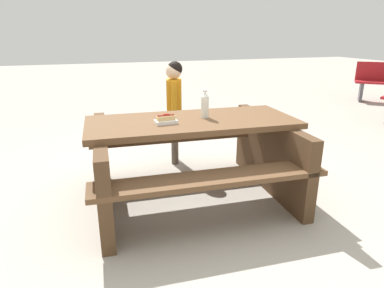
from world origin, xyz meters
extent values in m
plane|color=#ADA599|center=(0.00, 0.00, 0.00)|extent=(30.00, 30.00, 0.00)
cube|color=brown|center=(0.00, 0.00, 0.72)|extent=(1.85, 0.88, 0.05)
cube|color=brown|center=(0.04, 0.56, 0.43)|extent=(1.81, 0.40, 0.04)
cube|color=brown|center=(-0.04, -0.56, 0.43)|extent=(1.81, 0.40, 0.04)
cube|color=#4D3520|center=(0.78, -0.05, 0.35)|extent=(0.19, 1.40, 0.70)
cube|color=#4D3520|center=(-0.78, 0.05, 0.35)|extent=(0.19, 1.40, 0.70)
cylinder|color=silver|center=(-0.13, -0.03, 0.84)|extent=(0.07, 0.07, 0.19)
cone|color=silver|center=(-0.13, -0.03, 0.96)|extent=(0.06, 0.06, 0.04)
cylinder|color=silver|center=(-0.13, -0.03, 0.99)|extent=(0.04, 0.04, 0.02)
cube|color=white|center=(0.25, 0.06, 0.77)|extent=(0.18, 0.12, 0.03)
cube|color=#D8B272|center=(0.25, 0.06, 0.80)|extent=(0.15, 0.06, 0.04)
cylinder|color=maroon|center=(0.25, 0.06, 0.82)|extent=(0.14, 0.03, 0.03)
ellipsoid|color=maroon|center=(0.25, 0.06, 0.83)|extent=(0.07, 0.03, 0.01)
cylinder|color=brown|center=(-0.09, -0.87, 0.26)|extent=(0.08, 0.08, 0.53)
cylinder|color=brown|center=(-0.12, -0.98, 0.26)|extent=(0.08, 0.08, 0.53)
cube|color=orange|center=(-0.11, -0.93, 0.75)|extent=(0.21, 0.22, 0.45)
cylinder|color=orange|center=(-0.07, -0.82, 0.78)|extent=(0.07, 0.07, 0.38)
cylinder|color=orange|center=(-0.14, -1.03, 0.78)|extent=(0.07, 0.07, 0.38)
sphere|color=beige|center=(-0.11, -0.93, 1.07)|extent=(0.18, 0.18, 0.18)
sphere|color=black|center=(-0.12, -0.92, 1.09)|extent=(0.17, 0.17, 0.17)
cube|color=#4C4C51|center=(-5.08, -3.17, 0.21)|extent=(0.28, 0.31, 0.41)
camera|label=1|loc=(0.92, 2.68, 1.47)|focal=31.42mm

